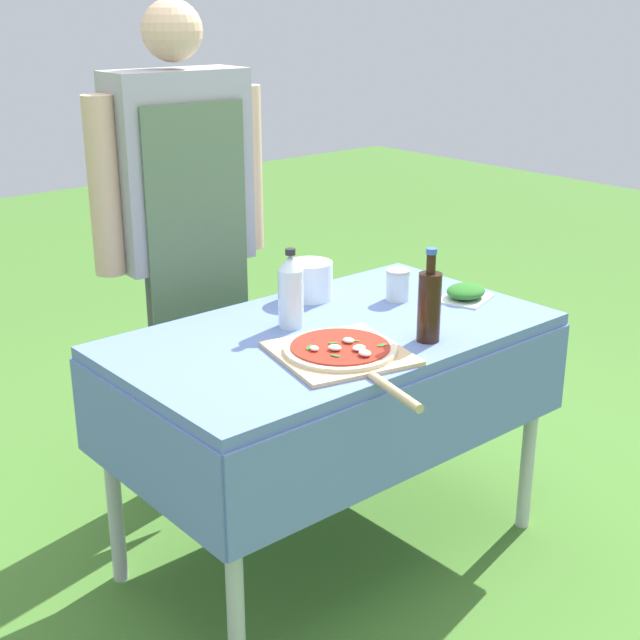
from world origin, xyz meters
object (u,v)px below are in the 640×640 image
herb_container (466,292)px  mixing_tub (310,280)px  water_bottle (291,291)px  prep_table (332,358)px  person_cook (182,217)px  sauce_jar (398,287)px  pizza_on_peel (342,352)px  oil_bottle (429,305)px

herb_container → mixing_tub: mixing_tub is taller
water_bottle → mixing_tub: bearing=38.3°
prep_table → person_cook: bearing=97.2°
water_bottle → sauce_jar: water_bottle is taller
prep_table → sauce_jar: 0.37m
person_cook → mixing_tub: person_cook is taller
water_bottle → sauce_jar: 0.42m
sauce_jar → herb_container: bearing=-38.7°
person_cook → pizza_on_peel: 0.87m
pizza_on_peel → prep_table: bearing=69.3°
herb_container → sauce_jar: sauce_jar is taller
herb_container → water_bottle: bearing=164.1°
prep_table → oil_bottle: bearing=-59.2°
oil_bottle → sauce_jar: bearing=58.3°
pizza_on_peel → sauce_jar: bearing=41.7°
person_cook → herb_container: (0.60, -0.73, -0.21)m
pizza_on_peel → water_bottle: water_bottle is taller
herb_container → mixing_tub: size_ratio=1.40×
water_bottle → herb_container: bearing=-15.9°
person_cook → herb_container: size_ratio=8.09×
oil_bottle → herb_container: 0.41m
pizza_on_peel → herb_container: bearing=23.2°
sauce_jar → water_bottle: bearing=175.9°
water_bottle → mixing_tub: water_bottle is taller
pizza_on_peel → oil_bottle: oil_bottle is taller
pizza_on_peel → water_bottle: size_ratio=2.47×
prep_table → pizza_on_peel: 0.24m
person_cook → sauce_jar: 0.75m
oil_bottle → water_bottle: bearing=123.0°
person_cook → sauce_jar: bearing=128.4°
prep_table → pizza_on_peel: pizza_on_peel is taller
mixing_tub → sauce_jar: size_ratio=1.48×
prep_table → oil_bottle: size_ratio=4.85×
water_bottle → sauce_jar: bearing=-4.1°
person_cook → water_bottle: size_ratio=7.06×
mixing_tub → pizza_on_peel: bearing=-120.0°
person_cook → water_bottle: (0.01, -0.57, -0.12)m
oil_bottle → water_bottle: oil_bottle is taller
oil_bottle → pizza_on_peel: bearing=166.4°
oil_bottle → person_cook: bearing=104.2°
person_cook → sauce_jar: size_ratio=16.70×
pizza_on_peel → mixing_tub: mixing_tub is taller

